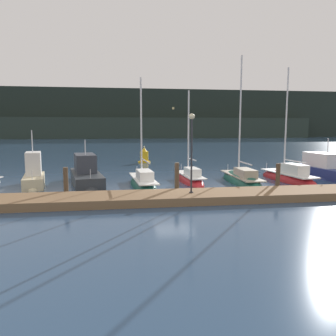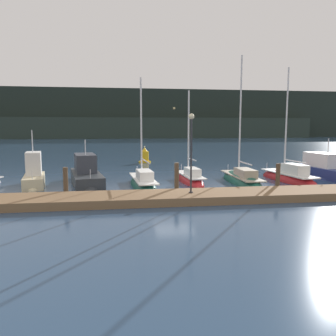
% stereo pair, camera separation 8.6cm
% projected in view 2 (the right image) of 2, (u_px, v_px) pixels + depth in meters
% --- Properties ---
extents(ground_plane, '(400.00, 400.00, 0.00)m').
position_uv_depth(ground_plane, '(174.00, 192.00, 20.99)').
color(ground_plane, navy).
extents(dock, '(32.60, 2.80, 0.45)m').
position_uv_depth(dock, '(182.00, 197.00, 18.52)').
color(dock, brown).
rests_on(dock, ground).
extents(mooring_pile_1, '(0.28, 0.28, 1.83)m').
position_uv_depth(mooring_pile_1, '(66.00, 183.00, 19.13)').
color(mooring_pile_1, '#4C3D2D').
rests_on(mooring_pile_1, ground).
extents(mooring_pile_2, '(0.28, 0.28, 1.99)m').
position_uv_depth(mooring_pile_2, '(177.00, 179.00, 20.04)').
color(mooring_pile_2, '#4C3D2D').
rests_on(mooring_pile_2, ground).
extents(mooring_pile_3, '(0.28, 0.28, 1.84)m').
position_uv_depth(mooring_pile_3, '(278.00, 178.00, 20.98)').
color(mooring_pile_3, '#4C3D2D').
rests_on(mooring_pile_3, ground).
extents(motorboat_berth_2, '(2.29, 4.74, 4.50)m').
position_uv_depth(motorboat_berth_2, '(34.00, 180.00, 23.07)').
color(motorboat_berth_2, beige).
rests_on(motorboat_berth_2, ground).
extents(motorboat_berth_3, '(3.38, 7.24, 3.94)m').
position_uv_depth(motorboat_berth_3, '(86.00, 179.00, 24.12)').
color(motorboat_berth_3, '#2D3338').
rests_on(motorboat_berth_3, ground).
extents(sailboat_berth_4, '(2.11, 6.79, 8.16)m').
position_uv_depth(sailboat_berth_4, '(143.00, 184.00, 23.07)').
color(sailboat_berth_4, '#195647').
rests_on(sailboat_berth_4, ground).
extents(sailboat_berth_5, '(1.79, 5.79, 7.52)m').
position_uv_depth(sailboat_berth_5, '(190.00, 180.00, 24.87)').
color(sailboat_berth_5, red).
rests_on(sailboat_berth_5, ground).
extents(sailboat_berth_6, '(1.82, 7.07, 10.20)m').
position_uv_depth(sailboat_berth_6, '(241.00, 182.00, 24.43)').
color(sailboat_berth_6, '#195647').
rests_on(sailboat_berth_6, ground).
extents(sailboat_berth_7, '(2.42, 6.84, 9.40)m').
position_uv_depth(sailboat_berth_7, '(288.00, 179.00, 25.35)').
color(sailboat_berth_7, red).
rests_on(sailboat_berth_7, ground).
extents(motorboat_berth_8, '(3.00, 7.20, 3.83)m').
position_uv_depth(motorboat_berth_8, '(327.00, 173.00, 26.87)').
color(motorboat_berth_8, navy).
rests_on(motorboat_berth_8, ground).
extents(channel_buoy, '(1.43, 1.43, 1.94)m').
position_uv_depth(channel_buoy, '(145.00, 156.00, 38.30)').
color(channel_buoy, gold).
rests_on(channel_buoy, ground).
extents(dock_lamppost, '(0.32, 0.32, 4.45)m').
position_uv_depth(dock_lamppost, '(191.00, 141.00, 18.18)').
color(dock_lamppost, '#2D2D33').
rests_on(dock_lamppost, dock).
extents(hillside_backdrop, '(240.00, 23.00, 18.31)m').
position_uv_depth(hillside_backdrop, '(128.00, 116.00, 127.97)').
color(hillside_backdrop, '#1E2823').
rests_on(hillside_backdrop, ground).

